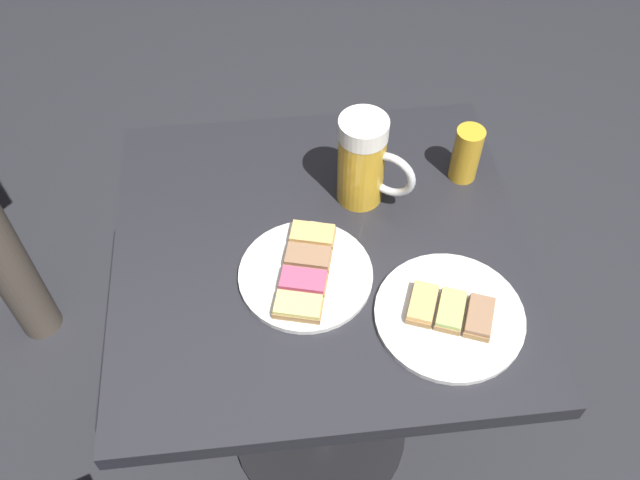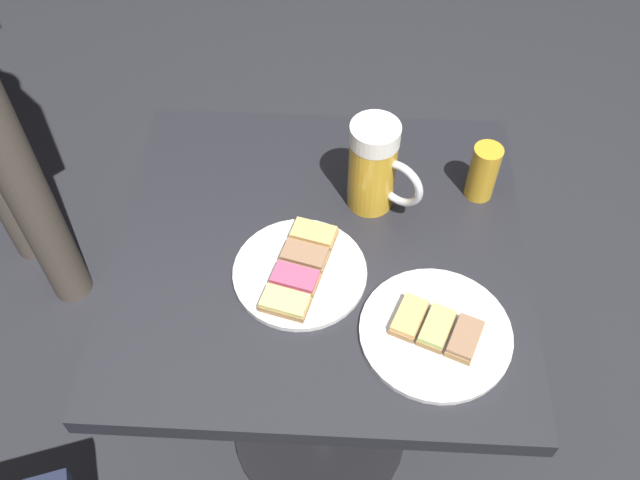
{
  "view_description": "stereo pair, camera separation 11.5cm",
  "coord_description": "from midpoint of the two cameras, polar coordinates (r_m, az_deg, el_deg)",
  "views": [
    {
      "loc": [
        0.08,
        0.71,
        1.7
      ],
      "look_at": [
        0.0,
        0.0,
        0.79
      ],
      "focal_mm": 38.48,
      "sensor_mm": 36.0,
      "label": 1
    },
    {
      "loc": [
        -0.04,
        0.71,
        1.7
      ],
      "look_at": [
        0.0,
        0.0,
        0.79
      ],
      "focal_mm": 38.48,
      "sensor_mm": 36.0,
      "label": 2
    }
  ],
  "objects": [
    {
      "name": "plate_near",
      "position": [
        1.09,
        12.63,
        -7.64
      ],
      "size": [
        0.24,
        0.24,
        0.03
      ],
      "color": "white",
      "rests_on": "cafe_table"
    },
    {
      "name": "beer_mug",
      "position": [
        1.17,
        7.4,
        5.85
      ],
      "size": [
        0.13,
        0.1,
        0.18
      ],
      "color": "gold",
      "rests_on": "cafe_table"
    },
    {
      "name": "beer_glass_small",
      "position": [
        1.25,
        16.01,
        5.3
      ],
      "size": [
        0.05,
        0.05,
        0.11
      ],
      "primitive_type": "cylinder",
      "color": "gold",
      "rests_on": "cafe_table"
    },
    {
      "name": "plate_far",
      "position": [
        1.12,
        1.23,
        -2.76
      ],
      "size": [
        0.22,
        0.22,
        0.03
      ],
      "color": "white",
      "rests_on": "cafe_table"
    },
    {
      "name": "ground_plane",
      "position": [
        1.84,
        1.85,
        -15.57
      ],
      "size": [
        6.0,
        6.0,
        0.0
      ],
      "primitive_type": "plane",
      "color": "#28282D"
    },
    {
      "name": "cafe_table",
      "position": [
        1.32,
        2.5,
        -5.78
      ],
      "size": [
        0.7,
        0.67,
        0.77
      ],
      "color": "black",
      "rests_on": "ground_plane"
    }
  ]
}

